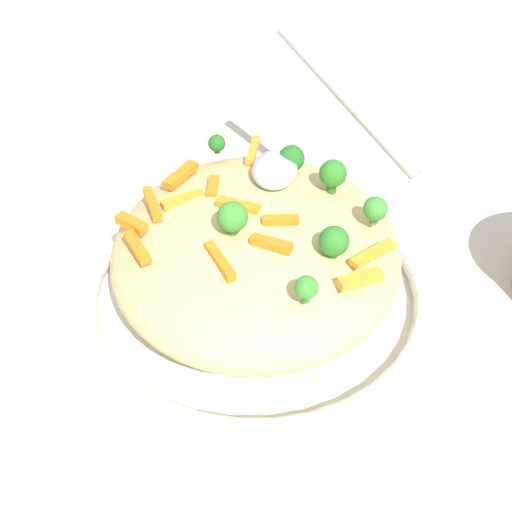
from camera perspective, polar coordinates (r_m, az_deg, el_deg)
ground_plane at (r=0.63m, az=-0.00°, el=-4.78°), size 2.40×2.40×0.00m
serving_bowl at (r=0.61m, az=-0.00°, el=-3.30°), size 0.32×0.32×0.04m
pasta_mound at (r=0.58m, az=-0.00°, el=0.42°), size 0.26×0.25×0.08m
carrot_piece_0 at (r=0.57m, az=-8.80°, el=4.41°), size 0.04×0.02×0.01m
carrot_piece_1 at (r=0.53m, az=9.90°, el=0.21°), size 0.04×0.04×0.01m
carrot_piece_2 at (r=0.55m, az=-10.53°, el=2.74°), size 0.02×0.03×0.01m
carrot_piece_3 at (r=0.58m, az=-6.23°, el=4.81°), size 0.03×0.04×0.01m
carrot_piece_4 at (r=0.60m, az=-6.41°, el=6.89°), size 0.04×0.03×0.01m
carrot_piece_5 at (r=0.58m, az=-3.68°, el=5.88°), size 0.03×0.01×0.01m
carrot_piece_6 at (r=0.50m, az=8.87°, el=-1.95°), size 0.02×0.04×0.01m
carrot_piece_7 at (r=0.54m, az=2.09°, el=3.07°), size 0.01×0.03×0.01m
carrot_piece_8 at (r=0.52m, az=1.33°, el=1.04°), size 0.02×0.03×0.01m
carrot_piece_9 at (r=0.63m, az=-0.26°, el=8.99°), size 0.04×0.01×0.01m
carrot_piece_10 at (r=0.55m, az=-1.53°, el=4.32°), size 0.02×0.04×0.01m
carrot_piece_11 at (r=0.51m, az=-3.09°, el=-0.45°), size 0.04×0.03×0.01m
carrot_piece_12 at (r=0.53m, az=-10.06°, el=0.74°), size 0.04×0.03×0.01m
broccoli_floret_0 at (r=0.55m, az=10.10°, el=3.93°), size 0.02×0.02×0.02m
broccoli_floret_1 at (r=0.63m, az=-3.35°, el=9.53°), size 0.02×0.02×0.02m
broccoli_floret_2 at (r=0.52m, az=-2.03°, el=3.30°), size 0.02×0.02×0.03m
broccoli_floret_3 at (r=0.58m, az=6.55°, el=6.92°), size 0.02×0.02×0.03m
broccoli_floret_4 at (r=0.60m, az=3.03°, el=8.25°), size 0.02×0.02×0.03m
broccoli_floret_5 at (r=0.48m, az=4.31°, el=-2.73°), size 0.02×0.02×0.02m
broccoli_floret_6 at (r=0.52m, az=6.63°, el=1.24°), size 0.02×0.02×0.03m
serving_spoon at (r=0.60m, az=4.09°, el=9.72°), size 0.16×0.15×0.09m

